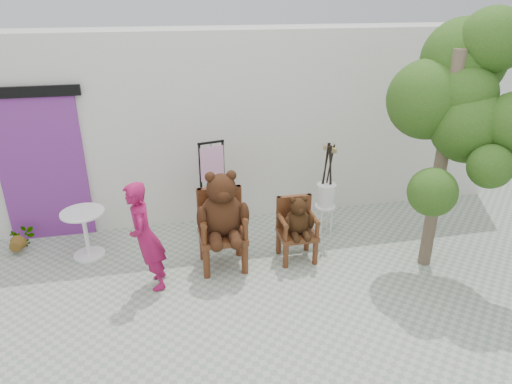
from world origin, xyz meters
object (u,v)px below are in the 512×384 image
cafe_table (85,228)px  display_stand (213,200)px  stool_bucket (326,195)px  person (146,237)px  tree (461,97)px  chair_small (297,222)px  chair_big (222,215)px

cafe_table → display_stand: 1.88m
cafe_table → stool_bucket: stool_bucket is taller
person → cafe_table: size_ratio=2.05×
cafe_table → tree: 5.29m
tree → chair_small: bearing=167.4°
tree → chair_big: bearing=171.5°
chair_big → cafe_table: size_ratio=2.00×
display_stand → stool_bucket: (1.71, -0.30, 0.06)m
chair_small → stool_bucket: bearing=44.9°
person → tree: (3.95, -0.16, 1.59)m
cafe_table → tree: bearing=-12.9°
chair_big → stool_bucket: stool_bucket is taller
display_stand → tree: bearing=-37.2°
cafe_table → chair_big: bearing=-19.6°
display_stand → stool_bucket: 1.73m
person → display_stand: bearing=139.7°
stool_bucket → tree: size_ratio=0.43×
chair_big → stool_bucket: bearing=20.6°
chair_big → display_stand: display_stand is taller
chair_big → cafe_table: (-1.87, 0.66, -0.35)m
display_stand → stool_bucket: bearing=-22.1°
chair_small → display_stand: bearing=137.9°
person → display_stand: 1.57m
display_stand → chair_small: bearing=-54.5°
chair_small → stool_bucket: size_ratio=0.67×
tree → cafe_table: bearing=167.1°
display_stand → person: bearing=-141.5°
person → chair_small: bearing=96.3°
cafe_table → chair_small: bearing=-13.2°
chair_big → display_stand: bearing=90.4°
cafe_table → display_stand: display_stand is taller
chair_small → person: 2.06m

